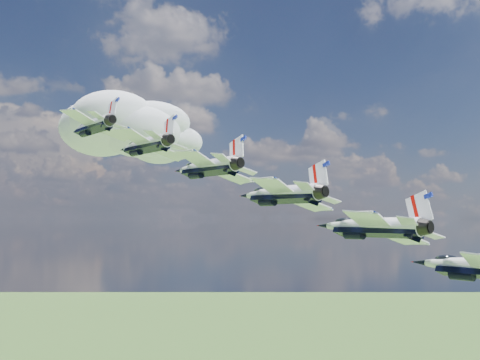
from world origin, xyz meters
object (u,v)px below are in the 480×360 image
object	(u,v)px
jet_1	(144,145)
jet_4	(368,226)
jet_0	(91,126)
jet_3	(278,194)
jet_5	(479,267)
jet_2	(205,167)

from	to	relation	value
jet_1	jet_4	world-z (taller)	jet_1
jet_1	jet_4	xyz separation A→B (m)	(20.73, -24.12, -10.95)
jet_0	jet_3	distance (m)	33.64
jet_0	jet_5	bearing A→B (deg)	-71.77
jet_5	jet_1	bearing A→B (deg)	108.23
jet_1	jet_5	world-z (taller)	jet_1
jet_2	jet_1	bearing A→B (deg)	108.23
jet_1	jet_5	size ratio (longest dim) A/B	1.00
jet_1	jet_2	distance (m)	11.21
jet_4	jet_5	distance (m)	11.21
jet_3	jet_5	size ratio (longest dim) A/B	1.00
jet_5	jet_0	bearing A→B (deg)	108.23
jet_2	jet_5	world-z (taller)	jet_2
jet_0	jet_2	xyz separation A→B (m)	(13.82, -16.08, -7.30)
jet_3	jet_5	distance (m)	22.42
jet_1	jet_3	world-z (taller)	jet_1
jet_0	jet_1	bearing A→B (deg)	-71.77
jet_0	jet_3	bearing A→B (deg)	-71.77
jet_3	jet_2	bearing A→B (deg)	108.23
jet_1	jet_5	bearing A→B (deg)	-71.77
jet_0	jet_5	size ratio (longest dim) A/B	1.00
jet_2	jet_3	xyz separation A→B (m)	(6.91, -8.04, -3.65)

